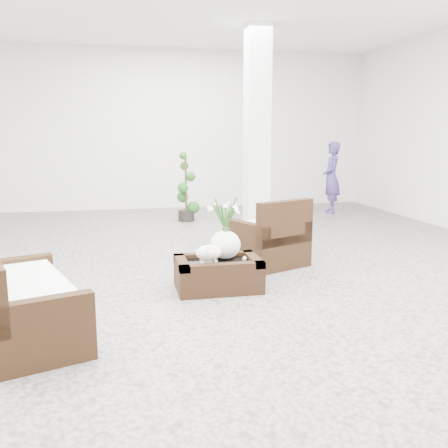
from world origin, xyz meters
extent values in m
plane|color=gray|center=(0.00, 0.00, 0.00)|extent=(11.00, 11.00, 0.00)
cube|color=white|center=(1.20, 2.80, 1.75)|extent=(0.40, 0.40, 3.50)
cube|color=black|center=(-0.18, -0.63, 0.16)|extent=(0.90, 0.60, 0.31)
ellipsoid|color=white|center=(-0.30, -0.73, 0.42)|extent=(0.28, 0.23, 0.21)
cylinder|color=white|center=(0.12, -0.61, 0.33)|extent=(0.04, 0.04, 0.03)
cube|color=black|center=(0.65, 0.26, 0.43)|extent=(1.05, 1.03, 0.87)
cube|color=black|center=(-1.97, -1.55, 0.39)|extent=(1.15, 1.61, 0.78)
imported|color=#433372|center=(3.19, 4.04, 0.75)|extent=(0.49, 0.62, 1.50)
camera|label=1|loc=(-1.18, -5.73, 1.67)|focal=39.79mm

